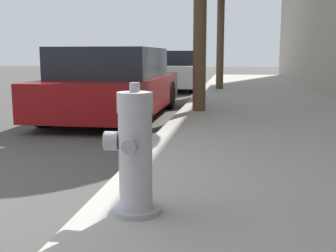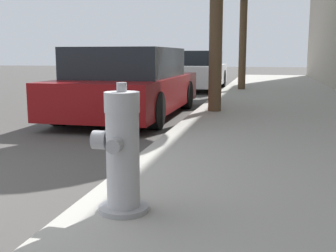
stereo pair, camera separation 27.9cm
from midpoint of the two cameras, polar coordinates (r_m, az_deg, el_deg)
name	(u,v)px [view 2 (the right image)]	position (r m, az deg, el deg)	size (l,w,h in m)	color
sidewalk_slab	(317,214)	(3.23, 21.97, -11.08)	(3.35, 40.00, 0.13)	#99968E
fire_hydrant	(122,154)	(2.78, -3.38, -3.80)	(0.38, 0.38, 0.86)	#97979C
parked_car_near	(130,84)	(8.05, -4.15, 5.72)	(1.86, 4.32, 1.30)	maroon
parked_car_mid	(195,71)	(14.39, 4.24, 7.45)	(1.82, 3.94, 1.30)	silver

